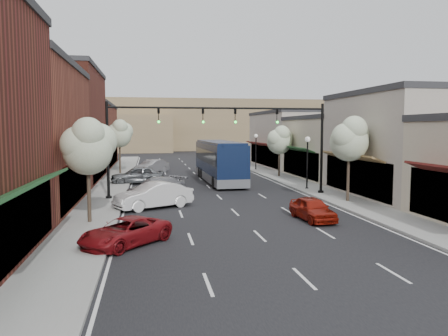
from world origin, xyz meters
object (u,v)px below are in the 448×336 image
tree_right_near (350,138)px  parked_car_b (154,195)px  tree_left_near (88,145)px  signal_mast_right (292,135)px  tree_left_far (120,133)px  parked_car_d (137,175)px  tree_right_far (280,139)px  lamp_post_near (307,154)px  parked_car_c (156,188)px  lamp_post_far (256,146)px  red_hatchback (312,209)px  parked_car_e (152,167)px  signal_mast_left (142,135)px  parked_car_a (126,232)px  coach_bus (219,161)px

tree_right_near → parked_car_b: (-13.22, 0.29, -3.62)m
tree_left_near → signal_mast_right: bearing=30.1°
tree_left_far → parked_car_d: size_ratio=1.27×
tree_right_far → lamp_post_near: bearing=-93.3°
lamp_post_near → parked_car_c: (-12.43, -1.76, -2.27)m
tree_left_far → lamp_post_far: 16.26m
tree_left_near → red_hatchback: bearing=-4.5°
parked_car_b → parked_car_e: parked_car_b is taller
tree_left_near → parked_car_c: size_ratio=1.12×
signal_mast_left → parked_car_a: (-0.58, -12.63, -4.02)m
tree_right_near → parked_car_a: (-14.55, -8.58, -3.85)m
tree_right_near → parked_car_a: size_ratio=1.37×
signal_mast_right → tree_left_near: (-13.87, -8.05, -0.40)m
tree_right_far → parked_car_d: size_ratio=1.12×
tree_right_near → red_hatchback: (-4.54, -4.94, -3.81)m
parked_car_d → parked_car_e: bearing=166.2°
parked_car_b → parked_car_d: 12.95m
signal_mast_left → red_hatchback: (9.42, -9.00, -3.98)m
parked_car_d → parked_car_e: (1.40, 9.14, -0.04)m
parked_car_c → tree_right_far: bearing=89.3°
coach_bus → parked_car_e: coach_bus is taller
tree_right_near → lamp_post_near: (-0.55, 6.56, -1.45)m
tree_right_near → parked_car_c: 14.33m
signal_mast_right → tree_left_near: size_ratio=1.44×
tree_left_near → coach_bus: tree_left_near is taller
signal_mast_left → tree_left_far: size_ratio=1.34×
tree_left_far → parked_car_a: bearing=-86.2°
tree_left_near → tree_left_far: 26.00m
parked_car_a → parked_car_e: parked_car_e is taller
tree_left_near → parked_car_a: tree_left_near is taller
tree_right_near → parked_car_d: (-14.55, 13.18, -3.63)m
parked_car_c → red_hatchback: bearing=-0.6°
signal_mast_left → tree_left_near: (-2.63, -8.05, -0.40)m
parked_car_e → lamp_post_near: bearing=-15.1°
parked_car_b → parked_car_c: 4.51m
tree_right_near → parked_car_c: tree_right_near is taller
parked_car_d → red_hatchback: bearing=23.8°
signal_mast_right → red_hatchback: (-1.82, -9.00, -3.98)m
tree_right_near → tree_left_near: bearing=-166.5°
red_hatchback → parked_car_c: parked_car_c is taller
tree_right_far → lamp_post_far: bearing=93.9°
tree_left_near → parked_car_c: bearing=67.6°
parked_car_c → tree_right_near: bearing=28.2°
parked_car_e → coach_bus: bearing=-19.0°
signal_mast_right → parked_car_a: size_ratio=1.89×
coach_bus → parked_car_a: bearing=-110.9°
tree_right_near → red_hatchback: size_ratio=1.57×
parked_car_b → lamp_post_near: bearing=89.6°
parked_car_a → parked_car_b: 8.97m
parked_car_b → parked_car_e: (0.07, 22.03, -0.04)m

